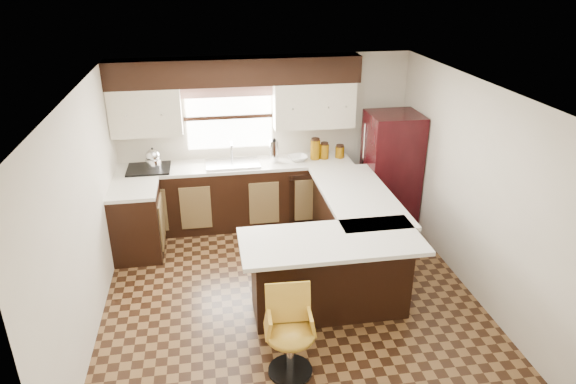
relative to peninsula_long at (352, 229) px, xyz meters
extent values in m
plane|color=#49301A|center=(-0.90, -0.62, -0.45)|extent=(4.40, 4.40, 0.00)
plane|color=silver|center=(-0.90, -0.62, 1.95)|extent=(4.40, 4.40, 0.00)
plane|color=beige|center=(-0.90, 1.58, 0.75)|extent=(4.40, 0.00, 4.40)
plane|color=beige|center=(-0.90, -2.83, 0.75)|extent=(4.40, 0.00, 4.40)
plane|color=beige|center=(-3.00, -0.62, 0.75)|extent=(0.00, 4.40, 4.40)
plane|color=beige|center=(1.20, -0.62, 0.75)|extent=(0.00, 4.40, 4.40)
cube|color=black|center=(-1.35, 1.28, 0.00)|extent=(3.30, 0.60, 0.90)
cube|color=black|center=(-2.70, 0.62, 0.00)|extent=(0.60, 0.70, 0.90)
cube|color=silver|center=(-1.35, 1.28, 0.47)|extent=(3.30, 0.60, 0.04)
cube|color=silver|center=(-2.70, 0.62, 0.47)|extent=(0.60, 0.70, 0.04)
cube|color=black|center=(-1.30, 1.40, 1.77)|extent=(3.40, 0.35, 0.36)
cube|color=beige|center=(-2.52, 1.40, 1.27)|extent=(0.94, 0.35, 0.64)
cube|color=beige|center=(-0.22, 1.40, 1.27)|extent=(1.14, 0.35, 0.64)
cube|color=white|center=(-1.40, 1.56, 1.10)|extent=(1.20, 0.02, 0.90)
cube|color=#D19B93|center=(-1.40, 1.52, 1.49)|extent=(1.30, 0.06, 0.18)
cube|color=#B2B2B7|center=(-1.40, 1.25, 0.51)|extent=(0.75, 0.45, 0.03)
cube|color=black|center=(-0.35, 0.99, -0.02)|extent=(0.58, 0.03, 0.78)
cube|color=black|center=(-2.55, 1.25, 0.51)|extent=(0.58, 0.50, 0.02)
cube|color=black|center=(0.00, 0.00, 0.00)|extent=(0.60, 1.95, 0.90)
cube|color=black|center=(-0.53, -0.97, 0.00)|extent=(1.65, 0.60, 0.90)
cube|color=silver|center=(0.05, 0.00, 0.47)|extent=(0.84, 1.95, 0.04)
cube|color=silver|center=(-0.55, -1.06, 0.47)|extent=(1.89, 0.84, 0.04)
cube|color=black|center=(0.82, 0.95, 0.38)|extent=(0.71, 0.68, 1.66)
cylinder|color=silver|center=(-0.81, 1.28, 0.65)|extent=(0.13, 0.13, 0.31)
imported|color=white|center=(-0.47, 1.28, 0.53)|extent=(0.32, 0.32, 0.07)
cylinder|color=#784E05|center=(-0.21, 1.30, 0.64)|extent=(0.14, 0.14, 0.28)
cylinder|color=#784E05|center=(-0.07, 1.30, 0.60)|extent=(0.13, 0.13, 0.21)
cylinder|color=#784E05|center=(0.16, 1.30, 0.58)|extent=(0.13, 0.13, 0.16)
camera|label=1|loc=(-1.74, -5.53, 3.07)|focal=32.00mm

